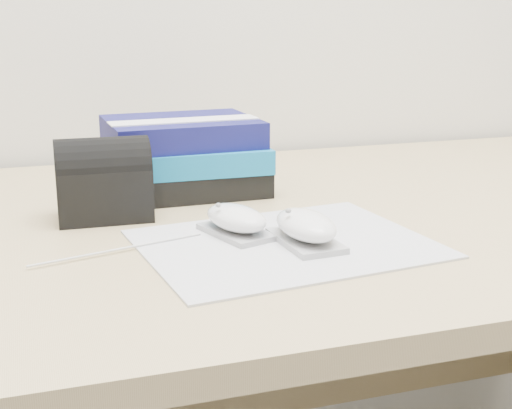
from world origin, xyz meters
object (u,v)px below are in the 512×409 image
object	(u,v)px
desk	(249,349)
mouse_front	(306,228)
pouch	(103,180)
book_stack	(185,156)
mouse_rear	(236,220)

from	to	relation	value
desk	mouse_front	world-z (taller)	mouse_front
desk	mouse_front	size ratio (longest dim) A/B	14.59
desk	mouse_front	xyz separation A→B (m)	(0.00, -0.22, 0.26)
desk	pouch	size ratio (longest dim) A/B	13.11
book_stack	pouch	bearing A→B (deg)	-139.74
book_stack	mouse_front	bearing A→B (deg)	-75.91
mouse_rear	pouch	xyz separation A→B (m)	(-0.14, 0.13, 0.03)
mouse_front	mouse_rear	bearing A→B (deg)	139.23
pouch	desk	bearing A→B (deg)	7.65
desk	mouse_rear	world-z (taller)	mouse_rear
desk	mouse_rear	distance (m)	0.31
book_stack	pouch	distance (m)	0.17
book_stack	pouch	xyz separation A→B (m)	(-0.13, -0.11, -0.00)
desk	mouse_rear	bearing A→B (deg)	-112.39
book_stack	desk	bearing A→B (deg)	-48.92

